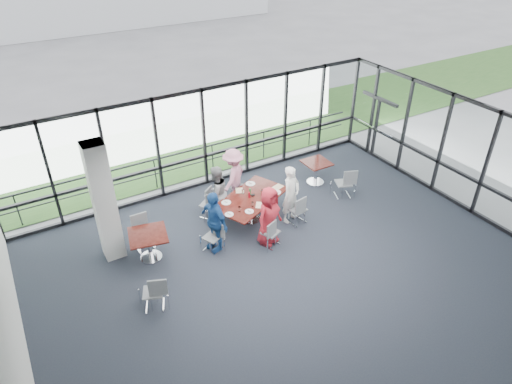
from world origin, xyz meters
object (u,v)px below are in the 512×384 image
main_table (251,201)px  chair_main_nl (270,232)px  side_table_left (148,238)px  diner_near_right (291,194)px  diner_end (214,221)px  diner_near_left (269,216)px  structural_column (104,203)px  side_table_right (316,166)px  chair_spare_r (343,183)px  diner_far_right (234,176)px  chair_spare_lb (143,233)px  chair_main_fl (208,204)px  chair_main_fr (235,186)px  chair_spare_la (153,292)px  diner_far_left (216,193)px  chair_main_end (212,237)px  chair_main_nr (297,209)px

main_table → chair_main_nl: bearing=-120.2°
side_table_left → diner_near_right: bearing=-6.1°
diner_near_right → diner_end: 2.41m
diner_near_left → structural_column: bearing=137.2°
chair_main_nl → diner_end: bearing=131.5°
side_table_right → chair_spare_r: 1.11m
diner_far_right → chair_spare_lb: 3.21m
chair_main_nl → chair_main_fl: chair_main_nl is taller
diner_far_right → diner_near_left: bearing=49.0°
diner_near_left → diner_far_right: size_ratio=0.95×
chair_main_fr → chair_spare_la: chair_main_fr is taller
structural_column → diner_far_left: (3.03, 0.11, -0.78)m
diner_near_left → chair_spare_lb: 3.30m
side_table_right → diner_near_right: bearing=-145.6°
diner_far_right → chair_spare_lb: diner_far_right is taller
side_table_left → chair_main_end: bearing=-19.0°
structural_column → diner_near_left: (3.72, -1.60, -0.77)m
diner_far_right → chair_main_end: size_ratio=2.13×
side_table_right → main_table: bearing=-165.9°
chair_main_nr → chair_spare_la: bearing=-177.9°
chair_spare_la → main_table: bearing=49.6°
diner_end → chair_main_end: 0.46m
side_table_left → diner_near_right: size_ratio=0.65×
main_table → chair_spare_lb: bearing=149.9°
diner_near_left → chair_spare_la: (-3.46, -0.69, -0.39)m
side_table_left → chair_main_nl: bearing=-21.0°
diner_near_left → chair_main_nr: diner_near_left is taller
main_table → diner_near_right: 1.15m
chair_main_nr → chair_spare_r: bearing=1.4°
side_table_left → diner_far_left: size_ratio=0.67×
side_table_right → chair_spare_la: bearing=-158.5°
main_table → diner_near_left: (-0.09, -1.11, 0.19)m
main_table → diner_far_right: diner_far_right is taller
side_table_left → diner_near_left: 3.12m
side_table_left → side_table_right: 5.96m
chair_spare_la → chair_spare_lb: chair_spare_lb is taller
diner_end → chair_main_fl: 1.54m
chair_main_nr → chair_spare_r: size_ratio=0.96×
chair_main_end → chair_spare_la: (-2.01, -1.14, 0.03)m
main_table → side_table_left: bearing=158.5°
chair_main_nl → chair_spare_lb: bearing=128.8°
chair_spare_r → diner_end: bearing=-154.6°
diner_end → diner_far_left: bearing=141.1°
diner_near_left → chair_main_nr: bearing=-3.8°
diner_end → chair_spare_lb: diner_end is taller
diner_near_right → chair_spare_la: bearing=175.4°
structural_column → chair_spare_la: size_ratio=3.62×
main_table → diner_near_right: bearing=-54.8°
side_table_right → chair_main_nr: (-1.79, -1.50, -0.18)m
chair_main_fl → chair_main_fr: bearing=165.5°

